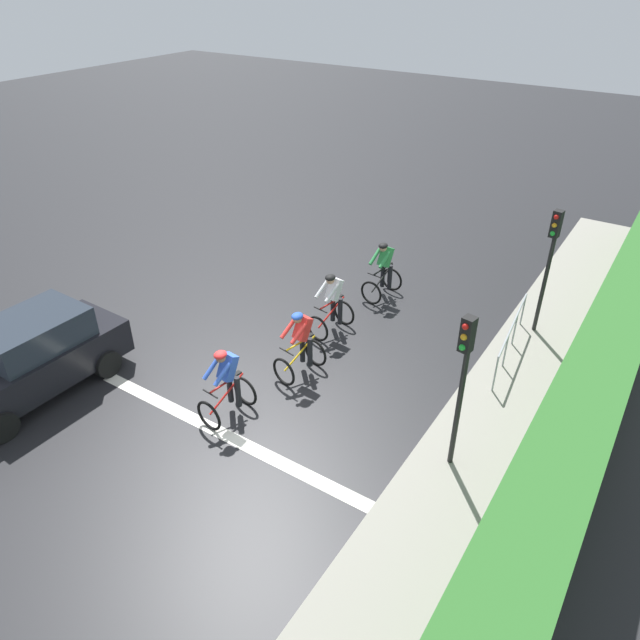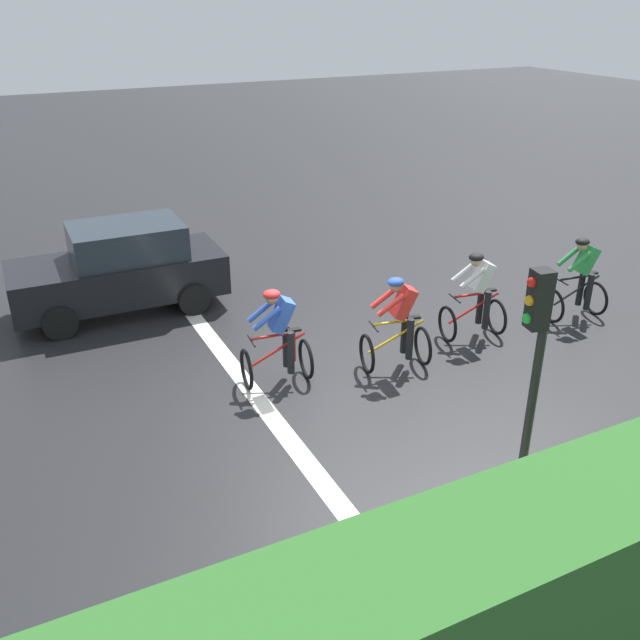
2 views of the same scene
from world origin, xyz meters
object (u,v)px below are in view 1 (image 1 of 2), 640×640
at_px(cyclist_lead, 383,271).
at_px(cyclist_second, 332,304).
at_px(traffic_light_near_crossing, 462,373).
at_px(cyclist_fourth, 227,385).
at_px(traffic_light_far_junction, 550,255).
at_px(cyclist_mid, 301,345).
at_px(pedestrian_railing_kerbside, 512,331).
at_px(car_black, 31,358).

relative_size(cyclist_lead, cyclist_second, 1.00).
relative_size(cyclist_lead, traffic_light_near_crossing, 0.50).
height_order(cyclist_fourth, traffic_light_far_junction, traffic_light_far_junction).
distance_m(cyclist_second, cyclist_mid, 1.93).
relative_size(cyclist_mid, traffic_light_near_crossing, 0.50).
distance_m(cyclist_second, pedestrian_railing_kerbside, 4.33).
bearing_deg(traffic_light_far_junction, car_black, -135.93).
height_order(traffic_light_near_crossing, traffic_light_far_junction, same).
height_order(cyclist_second, traffic_light_near_crossing, traffic_light_near_crossing).
height_order(traffic_light_near_crossing, pedestrian_railing_kerbside, traffic_light_near_crossing).
relative_size(cyclist_lead, cyclist_mid, 1.00).
bearing_deg(cyclist_second, traffic_light_near_crossing, -32.89).
bearing_deg(pedestrian_railing_kerbside, cyclist_second, -163.00).
height_order(cyclist_fourth, car_black, car_black).
bearing_deg(cyclist_second, cyclist_lead, 84.86).
relative_size(car_black, traffic_light_near_crossing, 1.24).
distance_m(cyclist_mid, cyclist_fourth, 2.05).
distance_m(traffic_light_far_junction, pedestrian_railing_kerbside, 2.02).
distance_m(cyclist_fourth, traffic_light_near_crossing, 4.76).
xyz_separation_m(cyclist_lead, pedestrian_railing_kerbside, (3.93, -1.05, -0.02)).
relative_size(cyclist_second, traffic_light_far_junction, 0.50).
bearing_deg(cyclist_lead, traffic_light_far_junction, 4.72).
bearing_deg(cyclist_fourth, pedestrian_railing_kerbside, 50.78).
relative_size(cyclist_lead, pedestrian_railing_kerbside, 0.54).
bearing_deg(cyclist_lead, cyclist_second, -95.14).
bearing_deg(traffic_light_far_junction, cyclist_fourth, -123.96).
xyz_separation_m(traffic_light_near_crossing, pedestrian_railing_kerbside, (-0.19, 4.07, -1.45)).
bearing_deg(traffic_light_near_crossing, cyclist_fourth, -166.02).
bearing_deg(cyclist_second, cyclist_fourth, -91.13).
distance_m(cyclist_lead, traffic_light_near_crossing, 6.73).
bearing_deg(pedestrian_railing_kerbside, cyclist_mid, -140.07).
distance_m(cyclist_lead, pedestrian_railing_kerbside, 4.07).
height_order(car_black, traffic_light_far_junction, traffic_light_far_junction).
bearing_deg(traffic_light_far_junction, cyclist_lead, -175.28).
bearing_deg(cyclist_mid, car_black, -140.93).
height_order(cyclist_lead, cyclist_mid, same).
bearing_deg(pedestrian_railing_kerbside, traffic_light_far_junction, 81.71).
height_order(cyclist_lead, pedestrian_railing_kerbside, cyclist_lead).
bearing_deg(cyclist_lead, cyclist_fourth, -92.63).
bearing_deg(cyclist_fourth, cyclist_mid, 77.71).
relative_size(cyclist_mid, cyclist_fourth, 1.00).
xyz_separation_m(cyclist_second, cyclist_fourth, (-0.08, -3.90, 0.00)).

